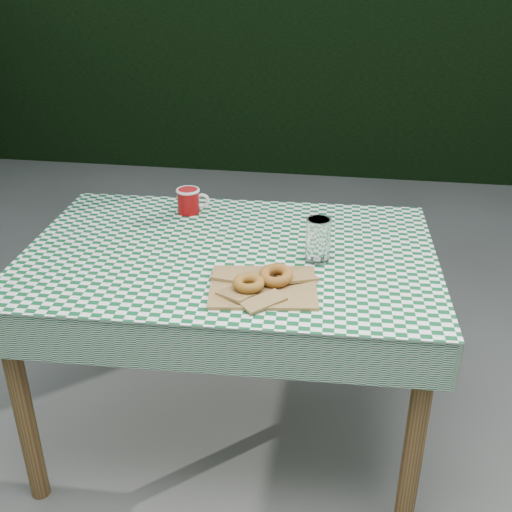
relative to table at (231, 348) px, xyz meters
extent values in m
plane|color=#54544F|center=(0.00, 0.08, -0.38)|extent=(60.00, 60.00, 0.00)
cube|color=black|center=(0.00, 3.28, 0.53)|extent=(7.00, 0.70, 1.80)
cube|color=brown|center=(0.00, 0.00, 0.00)|extent=(1.34, 0.92, 0.75)
cube|color=#0B4621|center=(0.00, 0.00, 0.38)|extent=(1.36, 0.95, 0.01)
cube|color=olive|center=(0.14, -0.22, 0.39)|extent=(0.34, 0.28, 0.02)
torus|color=#915F1E|center=(0.11, -0.25, 0.41)|extent=(0.12, 0.12, 0.03)
torus|color=#9B5A20|center=(0.18, -0.20, 0.41)|extent=(0.12, 0.12, 0.03)
cylinder|color=white|center=(0.29, -0.02, 0.45)|extent=(0.09, 0.09, 0.14)
camera|label=1|loc=(0.37, -1.76, 1.27)|focal=43.50mm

